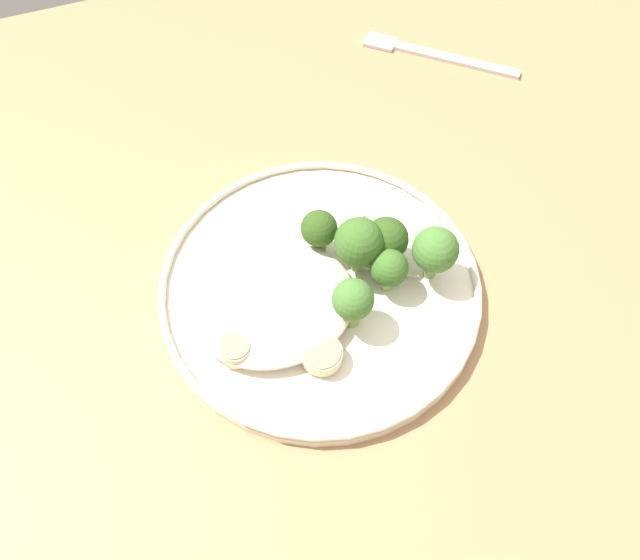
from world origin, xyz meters
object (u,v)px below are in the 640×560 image
at_px(broccoli_floret_near_rim, 356,300).
at_px(dinner_fork, 435,55).
at_px(broccoli_floret_rear_charred, 435,250).
at_px(broccoli_floret_left_leaning, 323,228).
at_px(broccoli_floret_tall_stalk, 384,235).
at_px(dinner_plate, 320,287).
at_px(seared_scallop_tiny_bay, 306,312).
at_px(seared_scallop_front_small, 273,305).
at_px(seared_scallop_rear_pale, 262,329).
at_px(broccoli_floret_beside_noodles, 389,269).
at_px(broccoli_floret_small_sprig, 361,246).
at_px(seared_scallop_on_noodles, 322,355).
at_px(seared_scallop_large_seared, 290,275).
at_px(seared_scallop_right_edge, 292,336).
at_px(seared_scallop_left_edge, 236,349).

bearing_deg(broccoli_floret_near_rim, dinner_fork, 53.22).
distance_m(broccoli_floret_rear_charred, dinner_fork, 0.32).
relative_size(broccoli_floret_left_leaning, broccoli_floret_tall_stalk, 0.97).
bearing_deg(dinner_plate, seared_scallop_tiny_bay, -129.44).
bearing_deg(broccoli_floret_near_rim, broccoli_floret_tall_stalk, 48.25).
xyz_separation_m(seared_scallop_tiny_bay, seared_scallop_front_small, (-0.02, 0.02, -0.00)).
height_order(broccoli_floret_left_leaning, broccoli_floret_tall_stalk, broccoli_floret_tall_stalk).
xyz_separation_m(seared_scallop_front_small, seared_scallop_rear_pale, (-0.02, -0.02, 0.00)).
xyz_separation_m(broccoli_floret_beside_noodles, broccoli_floret_small_sprig, (-0.02, 0.02, 0.01)).
bearing_deg(dinner_plate, broccoli_floret_small_sprig, 4.25).
relative_size(broccoli_floret_rear_charred, broccoli_floret_small_sprig, 0.97).
height_order(seared_scallop_on_noodles, broccoli_floret_near_rim, broccoli_floret_near_rim).
relative_size(broccoli_floret_beside_noodles, broccoli_floret_tall_stalk, 0.89).
bearing_deg(dinner_fork, seared_scallop_large_seared, -137.34).
relative_size(broccoli_floret_rear_charred, broccoli_floret_tall_stalk, 1.16).
bearing_deg(broccoli_floret_rear_charred, seared_scallop_tiny_bay, -177.94).
bearing_deg(seared_scallop_right_edge, seared_scallop_tiny_bay, 40.19).
bearing_deg(dinner_fork, broccoli_floret_near_rim, -126.78).
relative_size(dinner_plate, broccoli_floret_near_rim, 5.26).
height_order(broccoli_floret_beside_noodles, broccoli_floret_tall_stalk, broccoli_floret_tall_stalk).
bearing_deg(broccoli_floret_left_leaning, seared_scallop_tiny_bay, -121.51).
bearing_deg(seared_scallop_on_noodles, broccoli_floret_left_leaning, 68.83).
distance_m(broccoli_floret_rear_charred, broccoli_floret_near_rim, 0.08).
relative_size(seared_scallop_large_seared, broccoli_floret_rear_charred, 0.48).
relative_size(seared_scallop_large_seared, broccoli_floret_near_rim, 0.52).
xyz_separation_m(seared_scallop_large_seared, broccoli_floret_small_sprig, (0.06, -0.01, 0.03)).
xyz_separation_m(seared_scallop_large_seared, dinner_fork, (0.26, 0.24, -0.02)).
relative_size(seared_scallop_left_edge, broccoli_floret_left_leaning, 0.57).
relative_size(seared_scallop_on_noodles, broccoli_floret_near_rim, 0.63).
bearing_deg(dinner_fork, dinner_plate, -133.10).
xyz_separation_m(seared_scallop_front_small, broccoli_floret_near_rim, (0.06, -0.03, 0.02)).
xyz_separation_m(seared_scallop_large_seared, seared_scallop_right_edge, (-0.02, -0.06, 0.00)).
distance_m(seared_scallop_front_small, seared_scallop_left_edge, 0.05).
xyz_separation_m(seared_scallop_front_small, broccoli_floret_beside_noodles, (0.10, -0.01, 0.02)).
bearing_deg(dinner_plate, broccoli_floret_beside_noodles, -20.44).
height_order(seared_scallop_tiny_bay, broccoli_floret_rear_charred, broccoli_floret_rear_charred).
bearing_deg(seared_scallop_left_edge, broccoli_floret_left_leaning, 36.06).
height_order(seared_scallop_front_small, dinner_fork, seared_scallop_front_small).
relative_size(dinner_plate, seared_scallop_front_small, 13.00).
distance_m(seared_scallop_on_noodles, broccoli_floret_tall_stalk, 0.12).
bearing_deg(seared_scallop_right_edge, seared_scallop_on_noodles, -54.59).
xyz_separation_m(seared_scallop_large_seared, broccoli_floret_rear_charred, (0.12, -0.04, 0.03)).
distance_m(dinner_plate, seared_scallop_tiny_bay, 0.04).
relative_size(seared_scallop_tiny_bay, dinner_fork, 0.17).
relative_size(dinner_plate, broccoli_floret_small_sprig, 4.65).
height_order(dinner_plate, seared_scallop_right_edge, seared_scallop_right_edge).
bearing_deg(broccoli_floret_left_leaning, seared_scallop_large_seared, -149.76).
xyz_separation_m(seared_scallop_on_noodles, dinner_fork, (0.26, 0.32, -0.02)).
distance_m(seared_scallop_right_edge, broccoli_floret_tall_stalk, 0.12).
xyz_separation_m(seared_scallop_left_edge, broccoli_floret_beside_noodles, (0.15, 0.02, 0.02)).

